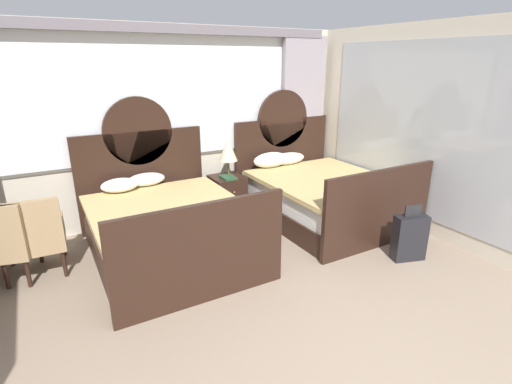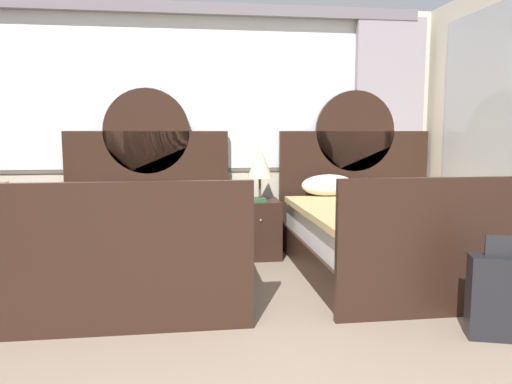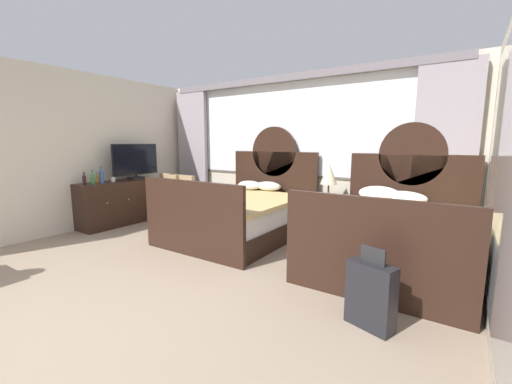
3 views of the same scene
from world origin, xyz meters
name	(u,v)px [view 1 (image 1 of 3)]	position (x,y,z in m)	size (l,w,h in m)	color
wall_back_window	(158,120)	(0.00, 4.25, 1.45)	(5.80, 0.22, 2.70)	beige
wall_right_mirror	(449,136)	(2.93, 1.85, 1.35)	(0.08, 4.85, 2.70)	beige
bed_near_window	(167,226)	(-0.32, 3.11, 0.37)	(1.73, 2.22, 1.79)	black
bed_near_mirror	(319,194)	(1.99, 3.11, 0.37)	(1.73, 2.22, 1.79)	black
nightstand_between_beds	(227,196)	(0.84, 3.85, 0.31)	(0.46, 0.48, 0.61)	black
table_lamp_on_nightstand	(228,150)	(0.86, 3.84, 1.01)	(0.27, 0.27, 0.58)	brown
book_on_nightstand	(228,177)	(0.81, 3.76, 0.63)	(0.18, 0.26, 0.03)	#285133
armchair_by_window_left	(31,236)	(-1.71, 3.35, 0.47)	(0.67, 0.67, 0.91)	tan
suitcase_on_floor	(410,237)	(2.10, 1.58, 0.28)	(0.41, 0.27, 0.68)	black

